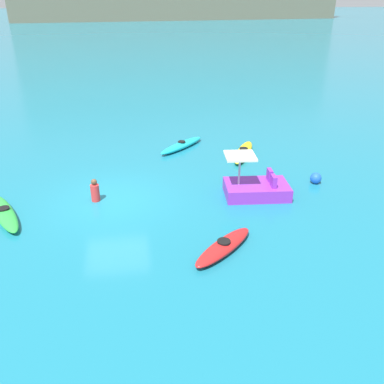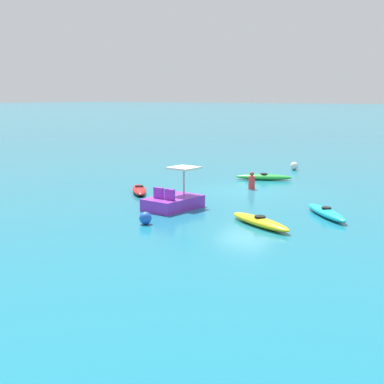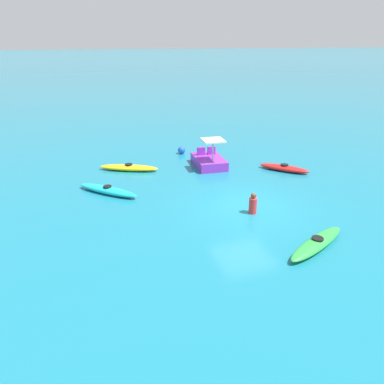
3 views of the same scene
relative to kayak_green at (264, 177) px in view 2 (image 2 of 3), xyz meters
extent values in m
plane|color=#19728C|center=(3.66, 0.77, -0.16)|extent=(600.00, 600.00, 0.00)
ellipsoid|color=green|center=(0.00, 0.00, 0.00)|extent=(1.89, 3.09, 0.32)
cylinder|color=black|center=(0.00, 0.00, 0.18)|extent=(0.52, 0.52, 0.05)
ellipsoid|color=#19B7C6|center=(6.96, 6.11, 0.00)|extent=(2.67, 2.65, 0.32)
cylinder|color=black|center=(6.96, 6.11, 0.18)|extent=(0.53, 0.53, 0.05)
ellipsoid|color=red|center=(7.04, -3.16, 0.00)|extent=(2.37, 2.26, 0.32)
cylinder|color=black|center=(7.04, -3.16, 0.18)|extent=(0.57, 0.57, 0.05)
ellipsoid|color=yellow|center=(9.78, 4.67, 0.00)|extent=(1.95, 3.13, 0.32)
cylinder|color=black|center=(9.78, 4.67, 0.18)|extent=(0.54, 0.54, 0.05)
cube|color=purple|center=(9.11, 0.34, 0.09)|extent=(2.52, 1.70, 0.50)
cube|color=purple|center=(9.63, 0.00, 0.56)|extent=(0.20, 0.45, 0.44)
cube|color=purple|center=(9.68, 0.60, 0.56)|extent=(0.20, 0.45, 0.44)
cylinder|color=#B2B2B7|center=(8.41, 0.40, 0.89)|extent=(0.08, 0.08, 1.10)
cube|color=silver|center=(8.41, 0.40, 1.48)|extent=(1.19, 1.19, 0.08)
sphere|color=white|center=(-4.77, -0.24, 0.09)|extent=(0.50, 0.50, 0.50)
sphere|color=blue|center=(11.84, 1.07, 0.07)|extent=(0.46, 0.46, 0.46)
cylinder|color=red|center=(3.04, 0.82, 0.16)|extent=(0.45, 0.45, 0.65)
sphere|color=brown|center=(3.04, 0.82, 0.61)|extent=(0.22, 0.22, 0.22)
camera|label=1|loc=(4.59, -13.04, 6.73)|focal=37.72mm
camera|label=2|loc=(26.63, 13.03, 4.44)|focal=49.99mm
camera|label=3|loc=(-8.50, 7.33, 6.27)|focal=33.59mm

